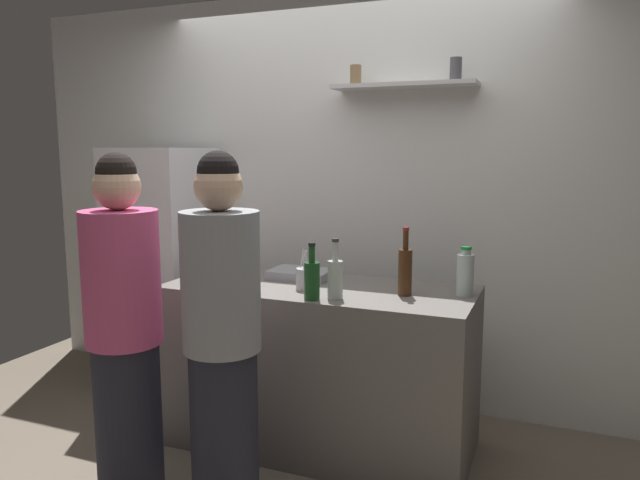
{
  "coord_description": "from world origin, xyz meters",
  "views": [
    {
      "loc": [
        1.24,
        -2.39,
        1.62
      ],
      "look_at": [
        0.07,
        0.5,
        1.15
      ],
      "focal_mm": 33.46,
      "sensor_mm": 36.0,
      "label": 1
    }
  ],
  "objects_px": {
    "person_pink_top": "(125,335)",
    "person_grey_hoodie": "(222,341)",
    "refrigerator": "(164,271)",
    "wine_bottle_green_glass": "(312,279)",
    "wine_bottle_pale_glass": "(335,277)",
    "baking_pan": "(301,274)",
    "water_bottle_plastic": "(465,273)",
    "utensil_holder": "(305,278)",
    "wine_bottle_amber_glass": "(405,270)"
  },
  "relations": [
    {
      "from": "person_pink_top",
      "to": "person_grey_hoodie",
      "type": "distance_m",
      "value": 0.47
    },
    {
      "from": "person_pink_top",
      "to": "refrigerator",
      "type": "bearing_deg",
      "value": -112.46
    },
    {
      "from": "refrigerator",
      "to": "wine_bottle_green_glass",
      "type": "distance_m",
      "value": 1.49
    },
    {
      "from": "refrigerator",
      "to": "wine_bottle_pale_glass",
      "type": "bearing_deg",
      "value": -21.74
    },
    {
      "from": "baking_pan",
      "to": "wine_bottle_pale_glass",
      "type": "distance_m",
      "value": 0.51
    },
    {
      "from": "water_bottle_plastic",
      "to": "wine_bottle_green_glass",
      "type": "bearing_deg",
      "value": -151.78
    },
    {
      "from": "refrigerator",
      "to": "wine_bottle_green_glass",
      "type": "relative_size",
      "value": 5.81
    },
    {
      "from": "wine_bottle_pale_glass",
      "to": "person_grey_hoodie",
      "type": "xyz_separation_m",
      "value": [
        -0.33,
        -0.52,
        -0.21
      ]
    },
    {
      "from": "refrigerator",
      "to": "utensil_holder",
      "type": "height_order",
      "value": "refrigerator"
    },
    {
      "from": "wine_bottle_pale_glass",
      "to": "person_pink_top",
      "type": "distance_m",
      "value": 1.01
    },
    {
      "from": "wine_bottle_pale_glass",
      "to": "person_grey_hoodie",
      "type": "distance_m",
      "value": 0.65
    },
    {
      "from": "refrigerator",
      "to": "wine_bottle_green_glass",
      "type": "bearing_deg",
      "value": -25.29
    },
    {
      "from": "wine_bottle_green_glass",
      "to": "person_grey_hoodie",
      "type": "bearing_deg",
      "value": -116.88
    },
    {
      "from": "wine_bottle_pale_glass",
      "to": "water_bottle_plastic",
      "type": "distance_m",
      "value": 0.65
    },
    {
      "from": "utensil_holder",
      "to": "wine_bottle_pale_glass",
      "type": "xyz_separation_m",
      "value": [
        0.21,
        -0.13,
        0.05
      ]
    },
    {
      "from": "utensil_holder",
      "to": "wine_bottle_pale_glass",
      "type": "height_order",
      "value": "wine_bottle_pale_glass"
    },
    {
      "from": "wine_bottle_amber_glass",
      "to": "wine_bottle_pale_glass",
      "type": "bearing_deg",
      "value": -146.78
    },
    {
      "from": "baking_pan",
      "to": "wine_bottle_green_glass",
      "type": "xyz_separation_m",
      "value": [
        0.25,
        -0.42,
        0.08
      ]
    },
    {
      "from": "wine_bottle_amber_glass",
      "to": "water_bottle_plastic",
      "type": "relative_size",
      "value": 1.38
    },
    {
      "from": "wine_bottle_pale_glass",
      "to": "water_bottle_plastic",
      "type": "height_order",
      "value": "wine_bottle_pale_glass"
    },
    {
      "from": "wine_bottle_amber_glass",
      "to": "refrigerator",
      "type": "bearing_deg",
      "value": 167.74
    },
    {
      "from": "baking_pan",
      "to": "person_grey_hoodie",
      "type": "height_order",
      "value": "person_grey_hoodie"
    },
    {
      "from": "baking_pan",
      "to": "water_bottle_plastic",
      "type": "xyz_separation_m",
      "value": [
        0.92,
        -0.06,
        0.09
      ]
    },
    {
      "from": "person_pink_top",
      "to": "baking_pan",
      "type": "bearing_deg",
      "value": -166.51
    },
    {
      "from": "utensil_holder",
      "to": "wine_bottle_pale_glass",
      "type": "bearing_deg",
      "value": -30.75
    },
    {
      "from": "wine_bottle_pale_glass",
      "to": "wine_bottle_amber_glass",
      "type": "bearing_deg",
      "value": 33.22
    },
    {
      "from": "water_bottle_plastic",
      "to": "person_pink_top",
      "type": "bearing_deg",
      "value": -146.76
    },
    {
      "from": "wine_bottle_amber_glass",
      "to": "water_bottle_plastic",
      "type": "bearing_deg",
      "value": 21.16
    },
    {
      "from": "baking_pan",
      "to": "utensil_holder",
      "type": "distance_m",
      "value": 0.27
    },
    {
      "from": "person_grey_hoodie",
      "to": "wine_bottle_green_glass",
      "type": "bearing_deg",
      "value": 110.1
    },
    {
      "from": "refrigerator",
      "to": "utensil_holder",
      "type": "relative_size",
      "value": 7.71
    },
    {
      "from": "water_bottle_plastic",
      "to": "person_grey_hoodie",
      "type": "height_order",
      "value": "person_grey_hoodie"
    },
    {
      "from": "wine_bottle_green_glass",
      "to": "wine_bottle_amber_glass",
      "type": "bearing_deg",
      "value": 32.69
    },
    {
      "from": "wine_bottle_pale_glass",
      "to": "wine_bottle_green_glass",
      "type": "xyz_separation_m",
      "value": [
        -0.1,
        -0.06,
        -0.0
      ]
    },
    {
      "from": "wine_bottle_pale_glass",
      "to": "person_grey_hoodie",
      "type": "bearing_deg",
      "value": -122.61
    },
    {
      "from": "wine_bottle_green_glass",
      "to": "wine_bottle_pale_glass",
      "type": "bearing_deg",
      "value": 31.06
    },
    {
      "from": "refrigerator",
      "to": "utensil_holder",
      "type": "xyz_separation_m",
      "value": [
        1.22,
        -0.45,
        0.14
      ]
    },
    {
      "from": "utensil_holder",
      "to": "wine_bottle_amber_glass",
      "type": "height_order",
      "value": "wine_bottle_amber_glass"
    },
    {
      "from": "person_pink_top",
      "to": "wine_bottle_green_glass",
      "type": "bearing_deg",
      "value": 166.24
    },
    {
      "from": "water_bottle_plastic",
      "to": "person_grey_hoodie",
      "type": "distance_m",
      "value": 1.24
    },
    {
      "from": "wine_bottle_green_glass",
      "to": "utensil_holder",
      "type": "bearing_deg",
      "value": 121.66
    },
    {
      "from": "utensil_holder",
      "to": "person_grey_hoodie",
      "type": "bearing_deg",
      "value": -100.25
    },
    {
      "from": "baking_pan",
      "to": "utensil_holder",
      "type": "bearing_deg",
      "value": -61.0
    },
    {
      "from": "wine_bottle_green_glass",
      "to": "refrigerator",
      "type": "bearing_deg",
      "value": 154.71
    },
    {
      "from": "wine_bottle_pale_glass",
      "to": "water_bottle_plastic",
      "type": "relative_size",
      "value": 1.2
    },
    {
      "from": "person_pink_top",
      "to": "utensil_holder",
      "type": "bearing_deg",
      "value": 179.88
    },
    {
      "from": "baking_pan",
      "to": "person_grey_hoodie",
      "type": "xyz_separation_m",
      "value": [
        0.01,
        -0.88,
        -0.13
      ]
    },
    {
      "from": "wine_bottle_amber_glass",
      "to": "wine_bottle_pale_glass",
      "type": "xyz_separation_m",
      "value": [
        -0.3,
        -0.2,
        -0.02
      ]
    },
    {
      "from": "person_pink_top",
      "to": "person_grey_hoodie",
      "type": "bearing_deg",
      "value": 138.24
    },
    {
      "from": "refrigerator",
      "to": "water_bottle_plastic",
      "type": "xyz_separation_m",
      "value": [
        2.02,
        -0.27,
        0.19
      ]
    }
  ]
}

